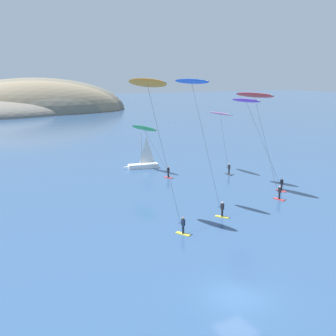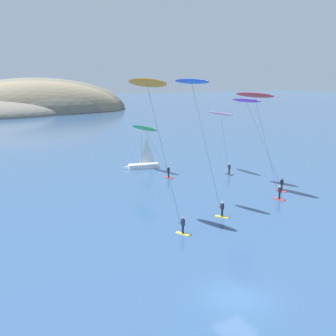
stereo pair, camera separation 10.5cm
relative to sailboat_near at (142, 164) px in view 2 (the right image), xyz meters
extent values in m
plane|color=#2D4C75|center=(-12.04, -39.23, -0.64)|extent=(600.00, 600.00, 0.00)
ellipsoid|color=#6B6656|center=(9.52, 119.14, -0.64)|extent=(77.74, 45.04, 27.43)
ellipsoid|color=#84755B|center=(7.15, 109.81, -0.64)|extent=(72.60, 24.86, 25.24)
cube|color=white|center=(0.30, -0.07, -0.29)|extent=(5.00, 2.52, 0.70)
cone|color=white|center=(-2.03, 0.50, -0.29)|extent=(2.26, 1.17, 0.67)
cylinder|color=#B2B2B7|center=(0.01, 0.00, 2.56)|extent=(0.12, 0.12, 5.00)
pyramid|color=white|center=(0.88, -0.22, 2.38)|extent=(1.77, 0.51, 4.25)
cylinder|color=#A5A5AD|center=(0.88, -0.22, 0.31)|extent=(1.77, 0.51, 0.08)
cube|color=red|center=(0.60, -7.66, -0.60)|extent=(0.84, 1.55, 0.08)
cylinder|color=black|center=(0.60, -7.66, -0.16)|extent=(0.22, 0.22, 0.80)
cube|color=black|center=(0.60, -7.66, 0.54)|extent=(0.27, 0.37, 0.60)
sphere|color=#9E7051|center=(0.60, -7.66, 0.96)|extent=(0.22, 0.22, 0.22)
cylinder|color=black|center=(0.52, -7.32, 0.42)|extent=(0.55, 0.16, 0.04)
ellipsoid|color=green|center=(-0.58, -2.28, 6.10)|extent=(2.51, 6.05, 1.01)
cylinder|color=#D660B7|center=(-0.58, -2.28, 6.15)|extent=(1.35, 5.52, 0.16)
cylinder|color=#333338|center=(-0.03, -4.80, 3.21)|extent=(1.13, 5.06, 5.60)
cube|color=red|center=(6.74, -23.78, -0.60)|extent=(0.61, 1.54, 0.08)
cylinder|color=black|center=(6.74, -23.78, -0.16)|extent=(0.22, 0.22, 0.80)
cube|color=black|center=(6.74, -23.78, 0.54)|extent=(0.26, 0.37, 0.60)
sphere|color=beige|center=(6.74, -23.78, 0.96)|extent=(0.22, 0.22, 0.22)
cylinder|color=black|center=(6.67, -23.43, 0.42)|extent=(0.55, 0.14, 0.04)
ellipsoid|color=red|center=(5.93, -19.47, 11.59)|extent=(2.57, 5.90, 0.81)
cylinder|color=#23D6DB|center=(5.93, -19.47, 11.64)|extent=(1.16, 5.36, 0.16)
cylinder|color=#333338|center=(6.30, -21.45, 5.96)|extent=(0.78, 3.99, 11.08)
cube|color=yellow|center=(-3.08, -25.56, -0.60)|extent=(1.13, 1.49, 0.08)
cylinder|color=black|center=(-3.08, -25.56, -0.16)|extent=(0.22, 0.22, 0.80)
cube|color=black|center=(-3.08, -25.56, 0.54)|extent=(0.28, 0.38, 0.60)
sphere|color=beige|center=(-3.08, -25.56, 0.96)|extent=(0.22, 0.22, 0.22)
cylinder|color=black|center=(-3.17, -25.22, 0.42)|extent=(0.54, 0.18, 0.04)
ellipsoid|color=blue|center=(-4.24, -21.12, 13.32)|extent=(2.25, 4.93, 0.70)
cylinder|color=gold|center=(-4.24, -21.12, 13.37)|extent=(1.31, 4.47, 0.16)
cylinder|color=#333338|center=(-3.70, -23.17, 6.82)|extent=(1.10, 4.13, 12.81)
cube|color=yellow|center=(-9.20, -27.68, -0.60)|extent=(0.95, 1.54, 0.08)
cylinder|color=#192338|center=(-9.20, -27.68, -0.16)|extent=(0.22, 0.22, 0.80)
cube|color=#192338|center=(-9.20, -27.68, 0.54)|extent=(0.29, 0.38, 0.60)
sphere|color=#9E7051|center=(-9.20, -27.68, 0.96)|extent=(0.22, 0.22, 0.22)
cylinder|color=black|center=(-9.30, -27.35, 0.42)|extent=(0.54, 0.20, 0.04)
ellipsoid|color=orange|center=(-10.57, -23.23, 13.25)|extent=(2.83, 5.23, 1.02)
cylinder|color=#0F7FE5|center=(-10.57, -23.23, 13.30)|extent=(1.56, 4.62, 0.16)
cylinder|color=#333338|center=(-9.94, -25.29, 6.79)|extent=(1.30, 4.14, 12.74)
cube|color=red|center=(9.75, -21.05, -0.60)|extent=(0.45, 1.51, 0.08)
cylinder|color=black|center=(9.75, -21.05, -0.16)|extent=(0.22, 0.22, 0.80)
cube|color=black|center=(9.75, -21.05, 0.54)|extent=(0.29, 0.38, 0.60)
sphere|color=beige|center=(9.75, -21.05, 0.96)|extent=(0.22, 0.22, 0.22)
cylinder|color=black|center=(9.66, -20.71, 0.42)|extent=(0.54, 0.19, 0.04)
ellipsoid|color=purple|center=(8.10, -15.37, 10.67)|extent=(2.55, 4.63, 0.70)
cylinder|color=#7ACC42|center=(8.10, -15.37, 10.72)|extent=(1.33, 4.08, 0.16)
cylinder|color=#333338|center=(8.88, -18.04, 5.50)|extent=(1.59, 5.37, 10.17)
cube|color=#2D2D33|center=(9.54, -10.36, -0.60)|extent=(0.54, 1.53, 0.08)
cylinder|color=black|center=(9.54, -10.36, -0.16)|extent=(0.22, 0.22, 0.80)
cube|color=black|center=(9.54, -10.36, 0.54)|extent=(0.21, 0.34, 0.60)
sphere|color=tan|center=(9.54, -10.36, 0.96)|extent=(0.22, 0.22, 0.22)
cylinder|color=black|center=(9.53, -10.01, 0.42)|extent=(0.55, 0.05, 0.04)
ellipsoid|color=pink|center=(9.48, -7.95, 8.29)|extent=(1.32, 5.65, 0.59)
cylinder|color=#14895B|center=(9.48, -7.95, 8.34)|extent=(0.29, 5.35, 0.16)
cylinder|color=#333338|center=(9.51, -8.98, 4.30)|extent=(0.08, 2.09, 7.77)
camera|label=1|loc=(-28.80, -59.30, 13.93)|focal=45.00mm
camera|label=2|loc=(-28.71, -59.36, 13.93)|focal=45.00mm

